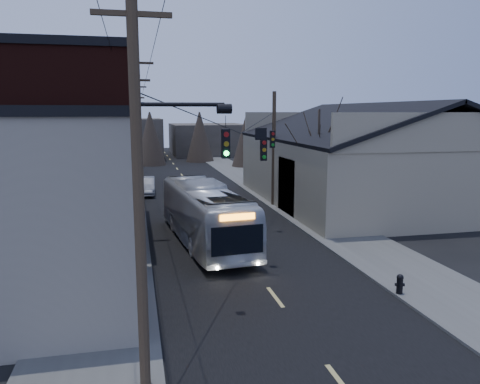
% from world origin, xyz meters
% --- Properties ---
extents(road_surface, '(9.00, 110.00, 0.02)m').
position_xyz_m(road_surface, '(0.00, 30.00, 0.01)').
color(road_surface, black).
rests_on(road_surface, ground).
extents(sidewalk_left, '(4.00, 110.00, 0.12)m').
position_xyz_m(sidewalk_left, '(-6.50, 30.00, 0.06)').
color(sidewalk_left, '#474744').
rests_on(sidewalk_left, ground).
extents(sidewalk_right, '(4.00, 110.00, 0.12)m').
position_xyz_m(sidewalk_right, '(6.50, 30.00, 0.06)').
color(sidewalk_right, '#474744').
rests_on(sidewalk_right, ground).
extents(building_clapboard, '(8.00, 8.00, 7.00)m').
position_xyz_m(building_clapboard, '(-9.00, 9.00, 3.50)').
color(building_clapboard, slate).
rests_on(building_clapboard, ground).
extents(building_brick, '(10.00, 12.00, 10.00)m').
position_xyz_m(building_brick, '(-10.00, 20.00, 5.00)').
color(building_brick, black).
rests_on(building_brick, ground).
extents(building_left_far, '(9.00, 14.00, 7.00)m').
position_xyz_m(building_left_far, '(-9.50, 36.00, 3.50)').
color(building_left_far, '#37322C').
rests_on(building_left_far, ground).
extents(warehouse, '(16.16, 20.60, 7.73)m').
position_xyz_m(warehouse, '(13.00, 25.00, 2.70)').
color(warehouse, gray).
rests_on(warehouse, ground).
extents(building_far_left, '(10.00, 12.00, 6.00)m').
position_xyz_m(building_far_left, '(-6.00, 65.00, 3.00)').
color(building_far_left, '#37322C').
rests_on(building_far_left, ground).
extents(building_far_right, '(12.00, 14.00, 5.00)m').
position_xyz_m(building_far_right, '(7.00, 70.00, 2.50)').
color(building_far_right, '#37322C').
rests_on(building_far_right, ground).
extents(bare_tree, '(0.40, 0.40, 7.20)m').
position_xyz_m(bare_tree, '(6.50, 20.00, 3.60)').
color(bare_tree, black).
rests_on(bare_tree, ground).
extents(utility_lines, '(11.24, 45.28, 10.50)m').
position_xyz_m(utility_lines, '(-3.11, 24.14, 4.95)').
color(utility_lines, '#382B1E').
rests_on(utility_lines, ground).
extents(bus, '(3.78, 11.65, 3.19)m').
position_xyz_m(bus, '(-1.48, 16.13, 1.59)').
color(bus, '#B7BCC4').
rests_on(bus, ground).
extents(parked_car, '(1.77, 4.60, 1.50)m').
position_xyz_m(parked_car, '(-4.30, 32.09, 0.75)').
color(parked_car, '#96989D').
rests_on(parked_car, ground).
extents(fire_hydrant, '(0.38, 0.27, 0.78)m').
position_xyz_m(fire_hydrant, '(4.70, 7.05, 0.53)').
color(fire_hydrant, black).
rests_on(fire_hydrant, sidewalk_right).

